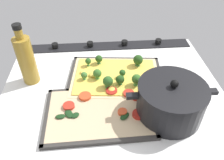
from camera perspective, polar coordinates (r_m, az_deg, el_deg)
ground_plane at (r=84.31cm, az=0.07°, el=-2.46°), size 79.37×63.75×3.00cm
stove_control_panel at (r=105.91cm, az=-1.16°, el=8.71°), size 76.20×7.00×2.60cm
baking_tray_front at (r=86.28cm, az=0.92°, el=0.33°), size 37.61×29.63×1.30cm
broccoli_pizza at (r=85.24cm, az=0.94°, el=1.05°), size 34.99×27.01×5.99cm
baking_tray_back at (r=73.68cm, az=-3.30°, el=-8.36°), size 34.66×24.37×1.30cm
veggie_pizza_back at (r=73.48cm, az=-2.94°, el=-7.68°), size 32.22×21.93×1.90cm
cooking_pot at (r=72.05cm, az=14.52°, el=-5.10°), size 27.73×20.94×13.91cm
oil_bottle at (r=85.80cm, az=-20.77°, el=4.88°), size 5.94×5.94×23.05cm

